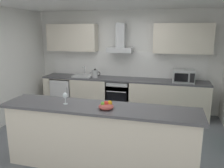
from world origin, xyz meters
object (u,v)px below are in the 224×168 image
at_px(refrigerator, 64,93).
at_px(microwave, 184,76).
at_px(kettle, 95,74).
at_px(wine_glass, 65,96).
at_px(range_hood, 121,43).
at_px(fruit_bowl, 106,106).
at_px(oven, 119,95).
at_px(sink, 83,76).

relative_size(refrigerator, microwave, 1.70).
bearing_deg(kettle, wine_glass, -81.59).
height_order(range_hood, fruit_bowl, range_hood).
height_order(wine_glass, fruit_bowl, wine_glass).
bearing_deg(refrigerator, range_hood, 4.89).
bearing_deg(kettle, range_hood, 14.48).
height_order(kettle, range_hood, range_hood).
relative_size(microwave, fruit_bowl, 2.27).
distance_m(refrigerator, fruit_bowl, 3.29).
bearing_deg(microwave, refrigerator, 179.54).
xyz_separation_m(oven, kettle, (-0.63, -0.03, 0.55)).
distance_m(sink, range_hood, 1.31).
distance_m(refrigerator, sink, 0.76).
bearing_deg(range_hood, fruit_bowl, -81.65).
bearing_deg(range_hood, sink, -173.13).
height_order(refrigerator, fruit_bowl, fruit_bowl).
distance_m(oven, kettle, 0.84).
distance_m(oven, wine_glass, 2.62).
distance_m(range_hood, wine_glass, 2.74).
bearing_deg(range_hood, refrigerator, -175.11).
height_order(oven, kettle, kettle).
distance_m(microwave, fruit_bowl, 2.80).
relative_size(refrigerator, kettle, 2.94).
xyz_separation_m(range_hood, fruit_bowl, (0.40, -2.71, -0.74)).
height_order(sink, fruit_bowl, sink).
bearing_deg(oven, wine_glass, -96.02).
bearing_deg(fruit_bowl, sink, 118.09).
height_order(refrigerator, wine_glass, wine_glass).
relative_size(refrigerator, wine_glass, 4.78).
bearing_deg(wine_glass, sink, 105.87).
bearing_deg(oven, sink, 179.36).
height_order(oven, wine_glass, wine_glass).
xyz_separation_m(oven, sink, (-0.98, 0.01, 0.47)).
height_order(sink, kettle, sink).
xyz_separation_m(microwave, range_hood, (-1.56, 0.16, 0.74)).
distance_m(wine_glass, fruit_bowl, 0.67).
distance_m(refrigerator, wine_glass, 2.91).
relative_size(refrigerator, fruit_bowl, 3.86).
xyz_separation_m(microwave, sink, (-2.54, 0.04, -0.12)).
relative_size(microwave, sink, 1.00).
distance_m(oven, refrigerator, 1.55).
xyz_separation_m(wine_glass, fruit_bowl, (0.66, -0.06, -0.08)).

